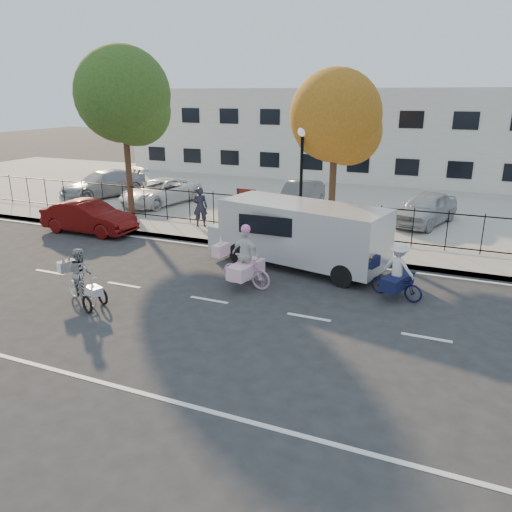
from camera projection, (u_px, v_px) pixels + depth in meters
The scene contains 21 objects.
ground at pixel (209, 300), 14.41m from camera, with size 120.00×120.00×0.00m, color #333334.
road_markings at pixel (209, 300), 14.40m from camera, with size 60.00×9.52×0.01m, color silver, non-canonical shape.
curb at pixel (272, 250), 18.80m from camera, with size 60.00×0.10×0.15m, color #A8A399.
sidewalk at pixel (282, 242), 19.72m from camera, with size 60.00×2.20×0.15m, color #A8A399.
parking_lot at pixel (337, 200), 27.51m from camera, with size 60.00×15.60×0.15m, color #A8A399.
iron_fence at pixel (291, 216), 20.43m from camera, with size 58.00×0.06×1.50m, color black, non-canonical shape.
building at pixel (374, 133), 35.35m from camera, with size 34.00×10.00×6.00m, color silver.
lamppost at pixel (302, 163), 19.20m from camera, with size 0.36×0.36×4.33m.
street_sign at pixel (246, 202), 20.60m from camera, with size 0.85×0.06×1.80m.
zebra_trike at pixel (82, 282), 14.07m from camera, with size 1.86×1.23×1.61m.
unicorn_bike at pixel (245, 264), 15.20m from camera, with size 2.00×1.42×1.98m.
bull_bike at pixel (397, 276), 14.39m from camera, with size 1.84×1.30×1.66m.
white_van at pixel (299, 232), 16.87m from camera, with size 6.51×3.21×2.19m.
red_sedan at pixel (89, 217), 21.15m from camera, with size 1.45×4.14×1.37m, color #550A09.
pedestrian at pixel (200, 207), 21.54m from camera, with size 0.63×0.41×1.72m, color black.
lot_car_a at pixel (104, 184), 27.87m from camera, with size 2.01×4.94×1.43m, color #AAACB2.
lot_car_b at pixel (160, 192), 25.99m from camera, with size 2.16×4.68×1.30m, color white.
lot_car_c at pixel (301, 197), 24.46m from camera, with size 1.50×4.30×1.42m, color #52565A.
lot_car_d at pixel (426, 208), 21.99m from camera, with size 1.67×4.16×1.42m, color #B2B6BA.
tree_west at pixel (126, 99), 22.08m from camera, with size 4.23×4.23×7.75m.
tree_mid at pixel (339, 120), 19.61m from camera, with size 3.65×3.64×6.67m.
Camera 1 is at (6.43, -11.71, 5.69)m, focal length 35.00 mm.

